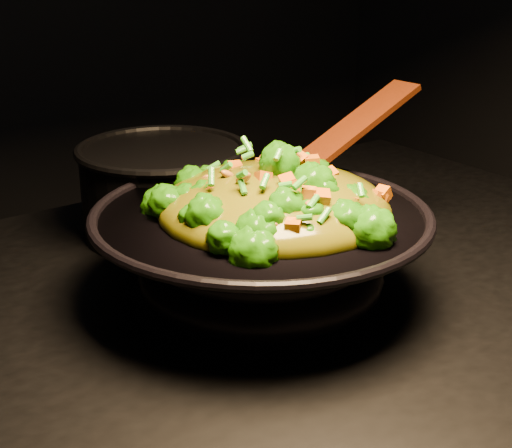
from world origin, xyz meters
TOP-DOWN VIEW (x-y plane):
  - wok at (-0.04, -0.00)m, footprint 0.46×0.46m
  - stir_fry at (-0.03, -0.01)m, footprint 0.29×0.29m
  - spatula at (0.11, 0.04)m, footprint 0.29×0.07m
  - back_pot at (-0.03, 0.25)m, footprint 0.24×0.24m

SIDE VIEW (x-z plane):
  - wok at x=-0.04m, z-range 0.90..1.01m
  - back_pot at x=-0.03m, z-range 0.90..1.03m
  - stir_fry at x=-0.03m, z-range 1.01..1.10m
  - spatula at x=0.11m, z-range 1.00..1.12m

